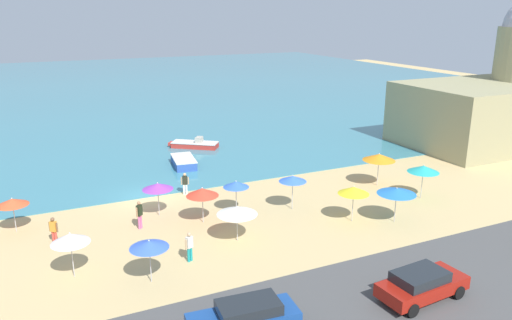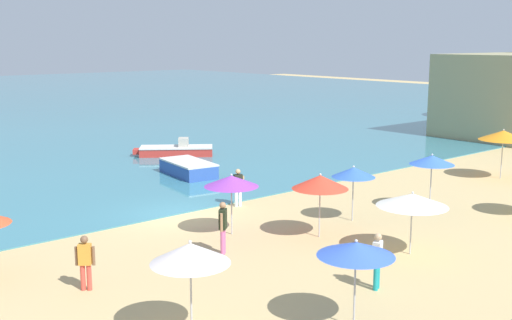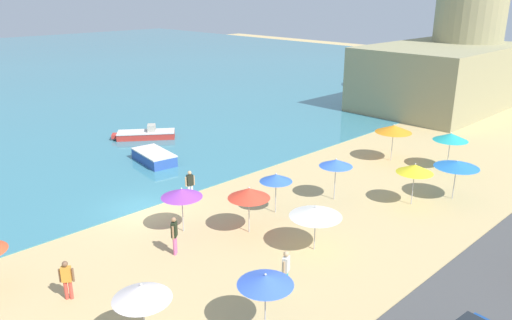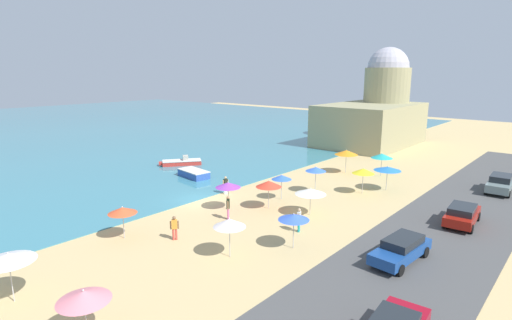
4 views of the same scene
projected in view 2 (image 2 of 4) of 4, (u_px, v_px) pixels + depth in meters
The scene contains 15 objects.
ground_plane at pixel (178, 215), 26.25m from camera, with size 160.00×160.00×0.00m, color tan.
beach_umbrella_0 at pixel (231, 181), 23.25m from camera, with size 2.00×2.00×2.28m.
beach_umbrella_1 at pixel (412, 200), 21.10m from camera, with size 2.37×2.37×2.15m.
beach_umbrella_3 at pixel (356, 249), 15.60m from camera, with size 1.93×1.93×2.28m.
beach_umbrella_4 at pixel (503, 135), 32.78m from camera, with size 2.46×2.46×2.58m.
beach_umbrella_5 at pixel (353, 172), 25.08m from camera, with size 1.71×1.71×2.22m.
beach_umbrella_9 at pixel (190, 253), 15.03m from camera, with size 1.92×1.92×2.44m.
beach_umbrella_12 at pixel (432, 160), 26.53m from camera, with size 1.85×1.85×2.43m.
beach_umbrella_13 at pixel (320, 182), 22.93m from camera, with size 2.04×2.04×2.37m.
bather_0 at pixel (223, 225), 21.27m from camera, with size 0.45×0.41×1.79m.
bather_1 at pixel (377, 258), 18.24m from camera, with size 0.53×0.35×1.67m.
bather_2 at pixel (238, 185), 27.44m from camera, with size 0.55×0.31×1.64m.
bather_3 at pixel (85, 260), 18.18m from camera, with size 0.46×0.40×1.62m.
skiff_nearshore at pixel (188, 168), 33.75m from camera, with size 2.22×4.10×0.75m.
skiff_offshore at pixel (176, 150), 39.51m from camera, with size 4.61×3.89×1.08m.
Camera 2 is at (-14.00, -21.42, 7.03)m, focal length 45.00 mm.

